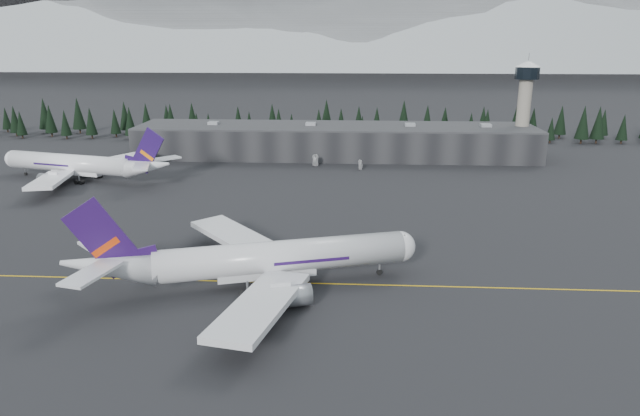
# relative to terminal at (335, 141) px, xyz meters

# --- Properties ---
(ground) EXTENTS (1400.00, 1400.00, 0.00)m
(ground) POSITION_rel_terminal_xyz_m (0.00, -125.00, -6.30)
(ground) COLOR black
(ground) RESTS_ON ground
(taxiline) EXTENTS (400.00, 0.40, 0.02)m
(taxiline) POSITION_rel_terminal_xyz_m (0.00, -127.00, -6.29)
(taxiline) COLOR gold
(taxiline) RESTS_ON ground
(terminal) EXTENTS (160.00, 30.00, 12.60)m
(terminal) POSITION_rel_terminal_xyz_m (0.00, 0.00, 0.00)
(terminal) COLOR black
(terminal) RESTS_ON ground
(control_tower) EXTENTS (10.00, 10.00, 37.70)m
(control_tower) POSITION_rel_terminal_xyz_m (75.00, 3.00, 17.11)
(control_tower) COLOR gray
(control_tower) RESTS_ON ground
(treeline) EXTENTS (360.00, 20.00, 15.00)m
(treeline) POSITION_rel_terminal_xyz_m (0.00, 37.00, 1.20)
(treeline) COLOR black
(treeline) RESTS_ON ground
(mountain_ridge) EXTENTS (4400.00, 900.00, 420.00)m
(mountain_ridge) POSITION_rel_terminal_xyz_m (0.00, 875.00, -6.30)
(mountain_ridge) COLOR white
(mountain_ridge) RESTS_ON ground
(jet_main) EXTENTS (66.40, 60.13, 19.98)m
(jet_main) POSITION_rel_terminal_xyz_m (-11.76, -129.34, -0.66)
(jet_main) COLOR silver
(jet_main) RESTS_ON ground
(jet_parked) EXTENTS (64.83, 59.11, 19.41)m
(jet_parked) POSITION_rel_terminal_xyz_m (-83.37, -47.07, -0.83)
(jet_parked) COLOR white
(jet_parked) RESTS_ON ground
(gse_vehicle_a) EXTENTS (2.23, 4.64, 1.28)m
(gse_vehicle_a) POSITION_rel_terminal_xyz_m (-6.76, -19.80, -5.66)
(gse_vehicle_a) COLOR silver
(gse_vehicle_a) RESTS_ON ground
(gse_vehicle_b) EXTENTS (4.00, 3.44, 1.30)m
(gse_vehicle_b) POSITION_rel_terminal_xyz_m (10.21, -25.18, -5.65)
(gse_vehicle_b) COLOR #BDBDBF
(gse_vehicle_b) RESTS_ON ground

